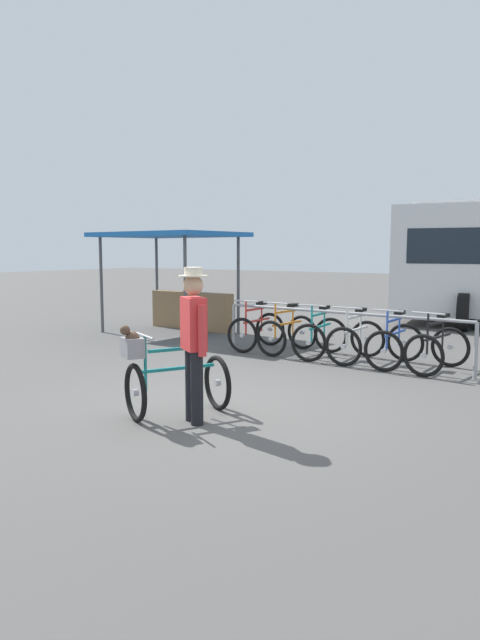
% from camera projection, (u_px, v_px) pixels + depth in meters
% --- Properties ---
extents(ground_plane, '(80.00, 80.00, 0.00)m').
position_uv_depth(ground_plane, '(219.00, 405.00, 7.25)').
color(ground_plane, '#514F4C').
extents(bike_rack_rail, '(4.60, 0.35, 0.88)m').
position_uv_depth(bike_rack_rail, '(339.00, 321.00, 9.98)').
color(bike_rack_rail, '#99999E').
rests_on(bike_rack_rail, ground).
extents(racked_bike_red, '(0.67, 1.10, 0.97)m').
position_uv_depth(racked_bike_red, '(257.00, 330.00, 11.28)').
color(racked_bike_red, black).
rests_on(racked_bike_red, ground).
extents(racked_bike_orange, '(0.75, 1.15, 0.97)m').
position_uv_depth(racked_bike_orange, '(287.00, 333.00, 10.86)').
color(racked_bike_orange, black).
rests_on(racked_bike_orange, ground).
extents(racked_bike_teal, '(0.72, 1.13, 0.97)m').
position_uv_depth(racked_bike_teal, '(320.00, 337.00, 10.43)').
color(racked_bike_teal, black).
rests_on(racked_bike_teal, ground).
extents(racked_bike_white, '(0.68, 1.11, 0.97)m').
position_uv_depth(racked_bike_white, '(356.00, 340.00, 10.01)').
color(racked_bike_white, black).
rests_on(racked_bike_white, ground).
extents(racked_bike_blue, '(0.67, 1.10, 0.97)m').
position_uv_depth(racked_bike_blue, '(395.00, 344.00, 9.59)').
color(racked_bike_blue, black).
rests_on(racked_bike_blue, ground).
extents(racked_bike_black, '(0.80, 1.17, 0.97)m').
position_uv_depth(racked_bike_black, '(437.00, 349.00, 9.16)').
color(racked_bike_black, black).
rests_on(racked_bike_black, ground).
extents(featured_bicycle, '(1.09, 1.26, 1.09)m').
position_uv_depth(featured_bicycle, '(168.00, 375.00, 6.68)').
color(featured_bicycle, black).
rests_on(featured_bicycle, ground).
extents(person_with_featured_bike, '(0.46, 0.36, 1.72)m').
position_uv_depth(person_with_featured_bike, '(194.00, 338.00, 6.40)').
color(person_with_featured_bike, black).
rests_on(person_with_featured_bike, ground).
extents(market_stall, '(3.22, 2.46, 2.30)m').
position_uv_depth(market_stall, '(180.00, 272.00, 13.66)').
color(market_stall, '#4C4C51').
rests_on(market_stall, ground).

